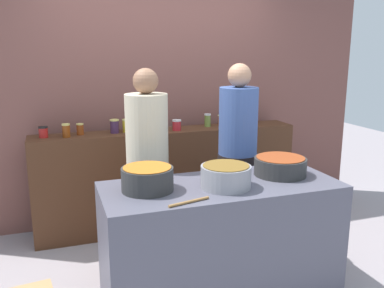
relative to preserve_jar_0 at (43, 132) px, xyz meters
The scene contains 19 objects.
ground 1.96m from the preserve_jar_0, 42.96° to the right, with size 12.00×12.00×0.00m, color #9A8F94.
storefront_wall 1.31m from the preserve_jar_0, 15.80° to the left, with size 4.80×0.12×3.00m, color brown.
display_shelf 1.32m from the preserve_jar_0, ahead, with size 2.70×0.36×1.03m, color #492A1A.
prep_table 1.96m from the preserve_jar_0, 49.78° to the right, with size 1.70×0.70×0.90m, color #51515F.
preserve_jar_0 is the anchor object (origin of this frame).
preserve_jar_1 0.21m from the preserve_jar_0, 14.04° to the right, with size 0.07×0.07×0.13m.
preserve_jar_2 0.33m from the preserve_jar_0, ahead, with size 0.07×0.07×0.11m.
preserve_jar_3 0.66m from the preserve_jar_0, ahead, with size 0.09×0.09×0.13m.
preserve_jar_4 0.78m from the preserve_jar_0, ahead, with size 0.08×0.08×0.13m.
preserve_jar_5 1.27m from the preserve_jar_0, ahead, with size 0.09×0.09×0.11m.
preserve_jar_6 1.64m from the preserve_jar_0, ahead, with size 0.07×0.07×0.14m.
preserve_jar_7 1.81m from the preserve_jar_0, ahead, with size 0.08×0.08×0.11m.
preserve_jar_8 2.17m from the preserve_jar_0, ahead, with size 0.08×0.08×0.14m.
cooking_pot_left 1.53m from the preserve_jar_0, 64.02° to the right, with size 0.35×0.35×0.16m.
cooking_pot_center 1.90m from the preserve_jar_0, 51.28° to the right, with size 0.35×0.35×0.16m.
cooking_pot_right 2.17m from the preserve_jar_0, 38.37° to the right, with size 0.39×0.39×0.14m.
wooden_spoon 1.90m from the preserve_jar_0, 63.13° to the right, with size 0.02×0.02×0.29m, color #9E703D.
cook_with_tongs 1.19m from the preserve_jar_0, 46.35° to the right, with size 0.35×0.35×1.69m.
cook_in_cap 1.82m from the preserve_jar_0, 26.98° to the right, with size 0.35×0.35×1.72m.
Camera 1 is at (-1.10, -2.87, 1.83)m, focal length 38.61 mm.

